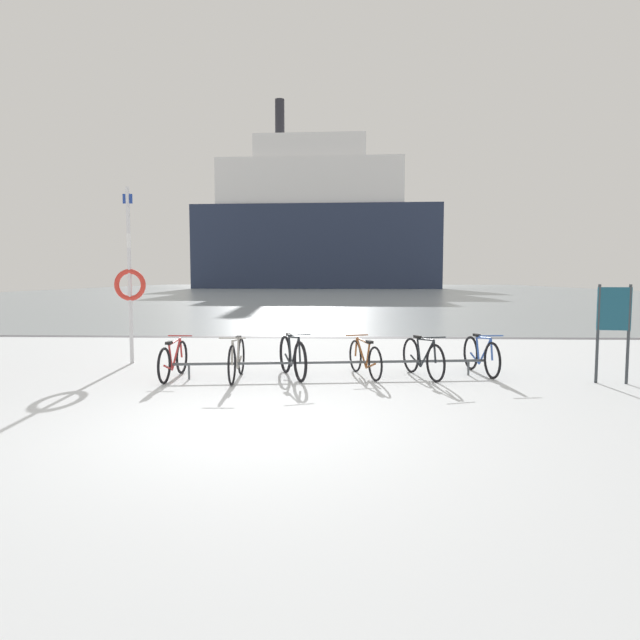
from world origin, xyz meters
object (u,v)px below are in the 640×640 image
object	(u,v)px
bicycle_3	(365,358)
info_sign	(614,318)
bicycle_0	(173,360)
bicycle_5	(481,355)
ferry_ship	(315,226)
bicycle_4	(423,358)
rescue_post	(130,279)
bicycle_2	(292,357)
bicycle_1	(237,359)

from	to	relation	value
bicycle_3	info_sign	xyz separation A→B (m)	(4.30, -0.51, 0.82)
bicycle_0	bicycle_5	xyz separation A→B (m)	(5.77, 0.69, 0.02)
bicycle_5	ferry_ship	bearing A→B (deg)	95.28
bicycle_4	rescue_post	bearing A→B (deg)	167.04
rescue_post	info_sign	bearing A→B (deg)	-11.32
rescue_post	bicycle_4	bearing A→B (deg)	-12.96
bicycle_2	bicycle_5	xyz separation A→B (m)	(3.59, 0.48, -0.02)
bicycle_2	ferry_ship	distance (m)	77.19
bicycle_1	ferry_ship	xyz separation A→B (m)	(-2.44, 76.79, 9.52)
rescue_post	bicycle_1	bearing A→B (deg)	-33.93
bicycle_1	bicycle_3	size ratio (longest dim) A/B	1.11
bicycle_0	rescue_post	world-z (taller)	rescue_post
ferry_ship	bicycle_0	bearing A→B (deg)	-89.06
bicycle_1	ferry_ship	distance (m)	77.42
bicycle_3	bicycle_0	bearing A→B (deg)	-174.11
bicycle_4	rescue_post	distance (m)	6.38
bicycle_1	bicycle_5	distance (m)	4.65
bicycle_3	bicycle_4	world-z (taller)	bicycle_4
bicycle_4	info_sign	world-z (taller)	info_sign
bicycle_1	bicycle_2	size ratio (longest dim) A/B	1.07
bicycle_4	info_sign	size ratio (longest dim) A/B	0.93
bicycle_0	bicycle_4	bearing A→B (deg)	3.92
bicycle_4	bicycle_5	distance (m)	1.23
bicycle_1	info_sign	size ratio (longest dim) A/B	0.99
bicycle_2	info_sign	size ratio (longest dim) A/B	0.93
bicycle_0	bicycle_4	xyz separation A→B (m)	(4.60, 0.32, 0.02)
bicycle_5	rescue_post	xyz separation A→B (m)	(-7.22, 1.02, 1.45)
bicycle_1	info_sign	world-z (taller)	info_sign
bicycle_2	bicycle_3	xyz separation A→B (m)	(1.35, 0.16, -0.04)
bicycle_1	bicycle_2	xyz separation A→B (m)	(0.99, 0.27, 0.01)
bicycle_5	bicycle_3	bearing A→B (deg)	-171.80
bicycle_5	bicycle_2	bearing A→B (deg)	-172.40
bicycle_1	rescue_post	bearing A→B (deg)	146.07
bicycle_5	rescue_post	world-z (taller)	rescue_post
info_sign	rescue_post	xyz separation A→B (m)	(-9.28, 1.86, 0.65)
bicycle_0	info_sign	bearing A→B (deg)	-1.08
bicycle_0	bicycle_1	size ratio (longest dim) A/B	0.95
bicycle_2	rescue_post	bearing A→B (deg)	157.53
bicycle_0	bicycle_4	size ratio (longest dim) A/B	1.02
ferry_ship	bicycle_2	bearing A→B (deg)	-87.43
info_sign	bicycle_3	bearing A→B (deg)	173.21
bicycle_0	rescue_post	bearing A→B (deg)	130.37
bicycle_4	bicycle_2	bearing A→B (deg)	-177.44
bicycle_0	ferry_ship	distance (m)	77.33
bicycle_0	rescue_post	size ratio (longest dim) A/B	0.44
bicycle_2	info_sign	world-z (taller)	info_sign
bicycle_2	ferry_ship	xyz separation A→B (m)	(-3.43, 76.52, 9.51)
bicycle_1	bicycle_3	bearing A→B (deg)	10.40
bicycle_0	bicycle_5	world-z (taller)	bicycle_5
bicycle_0	rescue_post	distance (m)	2.68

